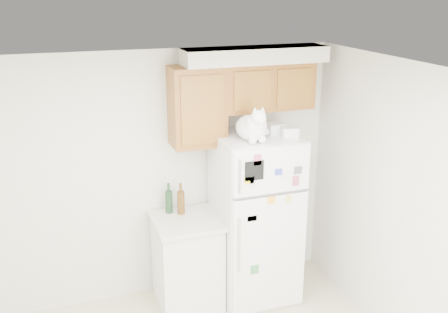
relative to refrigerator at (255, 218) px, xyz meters
name	(u,v)px	position (x,y,z in m)	size (l,w,h in m)	color
room_shell	(211,206)	(-0.90, -1.36, 0.82)	(3.84, 4.04, 2.52)	silver
refrigerator	(255,218)	(0.00, 0.00, 0.00)	(0.76, 0.78, 1.70)	white
base_counter	(187,260)	(-0.69, 0.07, -0.39)	(0.64, 0.64, 0.92)	white
cat	(253,127)	(-0.10, -0.13, 0.98)	(0.34, 0.49, 0.35)	white
storage_box_back	(275,128)	(0.20, 0.02, 0.90)	(0.18, 0.13, 0.10)	white
storage_box_front	(290,132)	(0.28, -0.13, 0.89)	(0.15, 0.11, 0.09)	white
bottle_green	(169,198)	(-0.81, 0.26, 0.22)	(0.07, 0.07, 0.31)	#19381E
bottle_amber	(181,199)	(-0.71, 0.20, 0.23)	(0.07, 0.07, 0.32)	#593814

